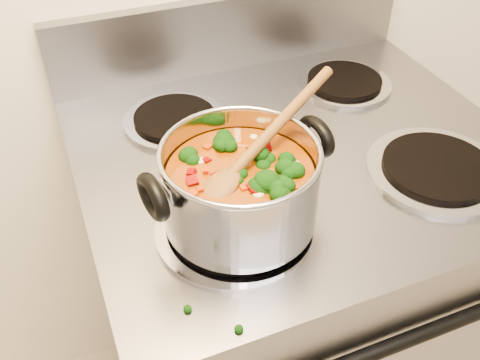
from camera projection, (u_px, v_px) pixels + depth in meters
name	position (u px, v px, depth m)	size (l,w,h in m)	color
electric_range	(284.00, 298.00, 1.27)	(0.79, 0.71, 1.08)	gray
stockpot	(240.00, 186.00, 0.77)	(0.29, 0.23, 0.14)	#A9A9B1
wooden_spoon	(250.00, 155.00, 0.75)	(0.28, 0.17, 0.10)	brown
cooktop_crumbs	(223.00, 200.00, 0.86)	(0.40, 0.18, 0.01)	black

